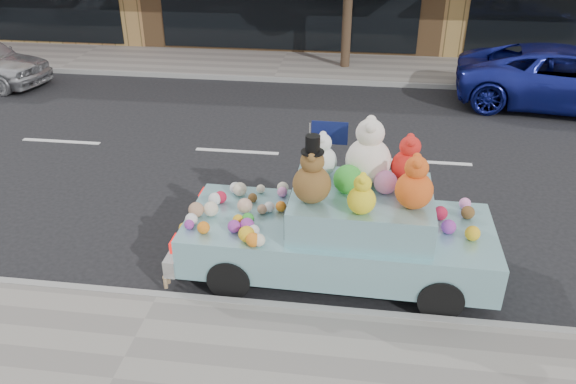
# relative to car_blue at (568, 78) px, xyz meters

# --- Properties ---
(ground) EXTENTS (120.00, 120.00, 0.00)m
(ground) POSITION_rel_car_blue_xyz_m (-7.71, -3.86, -0.76)
(ground) COLOR black
(ground) RESTS_ON ground
(near_sidewalk) EXTENTS (60.00, 3.00, 0.12)m
(near_sidewalk) POSITION_rel_car_blue_xyz_m (-7.71, -10.36, -0.70)
(near_sidewalk) COLOR gray
(near_sidewalk) RESTS_ON ground
(far_sidewalk) EXTENTS (60.00, 3.00, 0.12)m
(far_sidewalk) POSITION_rel_car_blue_xyz_m (-7.71, 2.64, -0.70)
(far_sidewalk) COLOR gray
(far_sidewalk) RESTS_ON ground
(near_kerb) EXTENTS (60.00, 0.12, 0.13)m
(near_kerb) POSITION_rel_car_blue_xyz_m (-7.71, -8.86, -0.69)
(near_kerb) COLOR gray
(near_kerb) RESTS_ON ground
(far_kerb) EXTENTS (60.00, 0.12, 0.13)m
(far_kerb) POSITION_rel_car_blue_xyz_m (-7.71, 1.14, -0.69)
(far_kerb) COLOR gray
(far_kerb) RESTS_ON ground
(car_blue) EXTENTS (5.75, 3.24, 1.52)m
(car_blue) POSITION_rel_car_blue_xyz_m (0.00, 0.00, 0.00)
(car_blue) COLOR navy
(car_blue) RESTS_ON ground
(art_car) EXTENTS (4.51, 1.84, 2.28)m
(art_car) POSITION_rel_car_blue_xyz_m (-5.30, -7.84, 0.05)
(art_car) COLOR black
(art_car) RESTS_ON ground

